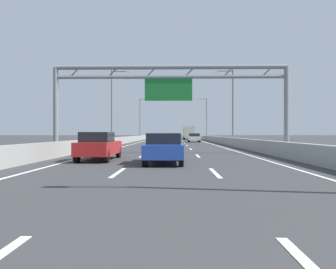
# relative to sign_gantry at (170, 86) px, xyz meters

# --- Properties ---
(ground_plane) EXTENTS (260.00, 260.00, 0.00)m
(ground_plane) POSITION_rel_sign_gantry_xyz_m (0.02, 76.20, -4.86)
(ground_plane) COLOR #38383A
(lane_dash_left_1) EXTENTS (0.16, 3.00, 0.01)m
(lane_dash_left_1) POSITION_rel_sign_gantry_xyz_m (-1.78, -11.30, -4.86)
(lane_dash_left_1) COLOR white
(lane_dash_left_1) RESTS_ON ground_plane
(lane_dash_left_2) EXTENTS (0.16, 3.00, 0.01)m
(lane_dash_left_2) POSITION_rel_sign_gantry_xyz_m (-1.78, -2.30, -4.86)
(lane_dash_left_2) COLOR white
(lane_dash_left_2) RESTS_ON ground_plane
(lane_dash_left_3) EXTENTS (0.16, 3.00, 0.01)m
(lane_dash_left_3) POSITION_rel_sign_gantry_xyz_m (-1.78, 6.70, -4.86)
(lane_dash_left_3) COLOR white
(lane_dash_left_3) RESTS_ON ground_plane
(lane_dash_left_4) EXTENTS (0.16, 3.00, 0.01)m
(lane_dash_left_4) POSITION_rel_sign_gantry_xyz_m (-1.78, 15.70, -4.86)
(lane_dash_left_4) COLOR white
(lane_dash_left_4) RESTS_ON ground_plane
(lane_dash_left_5) EXTENTS (0.16, 3.00, 0.01)m
(lane_dash_left_5) POSITION_rel_sign_gantry_xyz_m (-1.78, 24.70, -4.86)
(lane_dash_left_5) COLOR white
(lane_dash_left_5) RESTS_ON ground_plane
(lane_dash_left_6) EXTENTS (0.16, 3.00, 0.01)m
(lane_dash_left_6) POSITION_rel_sign_gantry_xyz_m (-1.78, 33.70, -4.86)
(lane_dash_left_6) COLOR white
(lane_dash_left_6) RESTS_ON ground_plane
(lane_dash_left_7) EXTENTS (0.16, 3.00, 0.01)m
(lane_dash_left_7) POSITION_rel_sign_gantry_xyz_m (-1.78, 42.70, -4.86)
(lane_dash_left_7) COLOR white
(lane_dash_left_7) RESTS_ON ground_plane
(lane_dash_left_8) EXTENTS (0.16, 3.00, 0.01)m
(lane_dash_left_8) POSITION_rel_sign_gantry_xyz_m (-1.78, 51.70, -4.86)
(lane_dash_left_8) COLOR white
(lane_dash_left_8) RESTS_ON ground_plane
(lane_dash_left_9) EXTENTS (0.16, 3.00, 0.01)m
(lane_dash_left_9) POSITION_rel_sign_gantry_xyz_m (-1.78, 60.70, -4.86)
(lane_dash_left_9) COLOR white
(lane_dash_left_9) RESTS_ON ground_plane
(lane_dash_left_10) EXTENTS (0.16, 3.00, 0.01)m
(lane_dash_left_10) POSITION_rel_sign_gantry_xyz_m (-1.78, 69.70, -4.86)
(lane_dash_left_10) COLOR white
(lane_dash_left_10) RESTS_ON ground_plane
(lane_dash_left_11) EXTENTS (0.16, 3.00, 0.01)m
(lane_dash_left_11) POSITION_rel_sign_gantry_xyz_m (-1.78, 78.70, -4.86)
(lane_dash_left_11) COLOR white
(lane_dash_left_11) RESTS_ON ground_plane
(lane_dash_left_12) EXTENTS (0.16, 3.00, 0.01)m
(lane_dash_left_12) POSITION_rel_sign_gantry_xyz_m (-1.78, 87.70, -4.86)
(lane_dash_left_12) COLOR white
(lane_dash_left_12) RESTS_ON ground_plane
(lane_dash_left_13) EXTENTS (0.16, 3.00, 0.01)m
(lane_dash_left_13) POSITION_rel_sign_gantry_xyz_m (-1.78, 96.70, -4.86)
(lane_dash_left_13) COLOR white
(lane_dash_left_13) RESTS_ON ground_plane
(lane_dash_left_14) EXTENTS (0.16, 3.00, 0.01)m
(lane_dash_left_14) POSITION_rel_sign_gantry_xyz_m (-1.78, 105.70, -4.86)
(lane_dash_left_14) COLOR white
(lane_dash_left_14) RESTS_ON ground_plane
(lane_dash_left_15) EXTENTS (0.16, 3.00, 0.01)m
(lane_dash_left_15) POSITION_rel_sign_gantry_xyz_m (-1.78, 114.70, -4.86)
(lane_dash_left_15) COLOR white
(lane_dash_left_15) RESTS_ON ground_plane
(lane_dash_left_16) EXTENTS (0.16, 3.00, 0.01)m
(lane_dash_left_16) POSITION_rel_sign_gantry_xyz_m (-1.78, 123.70, -4.86)
(lane_dash_left_16) COLOR white
(lane_dash_left_16) RESTS_ON ground_plane
(lane_dash_left_17) EXTENTS (0.16, 3.00, 0.01)m
(lane_dash_left_17) POSITION_rel_sign_gantry_xyz_m (-1.78, 132.70, -4.86)
(lane_dash_left_17) COLOR white
(lane_dash_left_17) RESTS_ON ground_plane
(lane_dash_right_1) EXTENTS (0.16, 3.00, 0.01)m
(lane_dash_right_1) POSITION_rel_sign_gantry_xyz_m (1.82, -11.30, -4.86)
(lane_dash_right_1) COLOR white
(lane_dash_right_1) RESTS_ON ground_plane
(lane_dash_right_2) EXTENTS (0.16, 3.00, 0.01)m
(lane_dash_right_2) POSITION_rel_sign_gantry_xyz_m (1.82, -2.30, -4.86)
(lane_dash_right_2) COLOR white
(lane_dash_right_2) RESTS_ON ground_plane
(lane_dash_right_3) EXTENTS (0.16, 3.00, 0.01)m
(lane_dash_right_3) POSITION_rel_sign_gantry_xyz_m (1.82, 6.70, -4.86)
(lane_dash_right_3) COLOR white
(lane_dash_right_3) RESTS_ON ground_plane
(lane_dash_right_4) EXTENTS (0.16, 3.00, 0.01)m
(lane_dash_right_4) POSITION_rel_sign_gantry_xyz_m (1.82, 15.70, -4.86)
(lane_dash_right_4) COLOR white
(lane_dash_right_4) RESTS_ON ground_plane
(lane_dash_right_5) EXTENTS (0.16, 3.00, 0.01)m
(lane_dash_right_5) POSITION_rel_sign_gantry_xyz_m (1.82, 24.70, -4.86)
(lane_dash_right_5) COLOR white
(lane_dash_right_5) RESTS_ON ground_plane
(lane_dash_right_6) EXTENTS (0.16, 3.00, 0.01)m
(lane_dash_right_6) POSITION_rel_sign_gantry_xyz_m (1.82, 33.70, -4.86)
(lane_dash_right_6) COLOR white
(lane_dash_right_6) RESTS_ON ground_plane
(lane_dash_right_7) EXTENTS (0.16, 3.00, 0.01)m
(lane_dash_right_7) POSITION_rel_sign_gantry_xyz_m (1.82, 42.70, -4.86)
(lane_dash_right_7) COLOR white
(lane_dash_right_7) RESTS_ON ground_plane
(lane_dash_right_8) EXTENTS (0.16, 3.00, 0.01)m
(lane_dash_right_8) POSITION_rel_sign_gantry_xyz_m (1.82, 51.70, -4.86)
(lane_dash_right_8) COLOR white
(lane_dash_right_8) RESTS_ON ground_plane
(lane_dash_right_9) EXTENTS (0.16, 3.00, 0.01)m
(lane_dash_right_9) POSITION_rel_sign_gantry_xyz_m (1.82, 60.70, -4.86)
(lane_dash_right_9) COLOR white
(lane_dash_right_9) RESTS_ON ground_plane
(lane_dash_right_10) EXTENTS (0.16, 3.00, 0.01)m
(lane_dash_right_10) POSITION_rel_sign_gantry_xyz_m (1.82, 69.70, -4.86)
(lane_dash_right_10) COLOR white
(lane_dash_right_10) RESTS_ON ground_plane
(lane_dash_right_11) EXTENTS (0.16, 3.00, 0.01)m
(lane_dash_right_11) POSITION_rel_sign_gantry_xyz_m (1.82, 78.70, -4.86)
(lane_dash_right_11) COLOR white
(lane_dash_right_11) RESTS_ON ground_plane
(lane_dash_right_12) EXTENTS (0.16, 3.00, 0.01)m
(lane_dash_right_12) POSITION_rel_sign_gantry_xyz_m (1.82, 87.70, -4.86)
(lane_dash_right_12) COLOR white
(lane_dash_right_12) RESTS_ON ground_plane
(lane_dash_right_13) EXTENTS (0.16, 3.00, 0.01)m
(lane_dash_right_13) POSITION_rel_sign_gantry_xyz_m (1.82, 96.70, -4.86)
(lane_dash_right_13) COLOR white
(lane_dash_right_13) RESTS_ON ground_plane
(lane_dash_right_14) EXTENTS (0.16, 3.00, 0.01)m
(lane_dash_right_14) POSITION_rel_sign_gantry_xyz_m (1.82, 105.70, -4.86)
(lane_dash_right_14) COLOR white
(lane_dash_right_14) RESTS_ON ground_plane
(lane_dash_right_15) EXTENTS (0.16, 3.00, 0.01)m
(lane_dash_right_15) POSITION_rel_sign_gantry_xyz_m (1.82, 114.70, -4.86)
(lane_dash_right_15) COLOR white
(lane_dash_right_15) RESTS_ON ground_plane
(lane_dash_right_16) EXTENTS (0.16, 3.00, 0.01)m
(lane_dash_right_16) POSITION_rel_sign_gantry_xyz_m (1.82, 123.70, -4.86)
(lane_dash_right_16) COLOR white
(lane_dash_right_16) RESTS_ON ground_plane
(lane_dash_right_17) EXTENTS (0.16, 3.00, 0.01)m
(lane_dash_right_17) POSITION_rel_sign_gantry_xyz_m (1.82, 132.70, -4.86)
(lane_dash_right_17) COLOR white
(lane_dash_right_17) RESTS_ON ground_plane
(edge_line_left) EXTENTS (0.16, 176.00, 0.01)m
(edge_line_left) POSITION_rel_sign_gantry_xyz_m (-5.23, 64.20, -4.86)
(edge_line_left) COLOR white
(edge_line_left) RESTS_ON ground_plane
(edge_line_right) EXTENTS (0.16, 176.00, 0.01)m
(edge_line_right) POSITION_rel_sign_gantry_xyz_m (5.27, 64.20, -4.86)
(edge_line_right) COLOR white
(edge_line_right) RESTS_ON ground_plane
(barrier_left) EXTENTS (0.45, 220.00, 0.95)m
(barrier_left) POSITION_rel_sign_gantry_xyz_m (-6.88, 86.20, -4.39)
(barrier_left) COLOR #9E9E99
(barrier_left) RESTS_ON ground_plane
(barrier_right) EXTENTS (0.45, 220.00, 0.95)m
(barrier_right) POSITION_rel_sign_gantry_xyz_m (6.92, 86.20, -4.39)
(barrier_right) COLOR #9E9E99
(barrier_right) RESTS_ON ground_plane
(sign_gantry) EXTENTS (16.91, 0.36, 6.36)m
(sign_gantry) POSITION_rel_sign_gantry_xyz_m (0.00, 0.00, 0.00)
(sign_gantry) COLOR gray
(sign_gantry) RESTS_ON ground_plane
(streetlamp_left_mid) EXTENTS (2.58, 0.28, 9.50)m
(streetlamp_left_mid) POSITION_rel_sign_gantry_xyz_m (-7.45, 18.11, 0.53)
(streetlamp_left_mid) COLOR slate
(streetlamp_left_mid) RESTS_ON ground_plane
(streetlamp_right_mid) EXTENTS (2.58, 0.28, 9.50)m
(streetlamp_right_mid) POSITION_rel_sign_gantry_xyz_m (7.48, 18.11, 0.53)
(streetlamp_right_mid) COLOR slate
(streetlamp_right_mid) RESTS_ON ground_plane
(streetlamp_left_far) EXTENTS (2.58, 0.28, 9.50)m
(streetlamp_left_far) POSITION_rel_sign_gantry_xyz_m (-7.45, 52.04, 0.53)
(streetlamp_left_far) COLOR slate
(streetlamp_left_far) RESTS_ON ground_plane
(streetlamp_right_far) EXTENTS (2.58, 0.28, 9.50)m
(streetlamp_right_far) POSITION_rel_sign_gantry_xyz_m (7.48, 52.04, 0.53)
(streetlamp_right_far) COLOR slate
(streetlamp_right_far) RESTS_ON ground_plane
(white_car) EXTENTS (1.89, 4.47, 1.43)m
(white_car) POSITION_rel_sign_gantry_xyz_m (3.51, 30.15, -4.12)
(white_car) COLOR silver
(white_car) RESTS_ON ground_plane
(silver_car) EXTENTS (1.71, 4.10, 1.44)m
(silver_car) POSITION_rel_sign_gantry_xyz_m (-3.44, 65.88, -4.12)
(silver_car) COLOR #A8ADB2
(silver_car) RESTS_ON ground_plane
(orange_car) EXTENTS (1.77, 4.57, 1.46)m
(orange_car) POSITION_rel_sign_gantry_xyz_m (0.10, 64.49, -4.11)
(orange_car) COLOR orange
(orange_car) RESTS_ON ground_plane
(red_car) EXTENTS (1.70, 4.54, 1.53)m
(red_car) POSITION_rel_sign_gantry_xyz_m (-3.79, -5.68, -4.09)
(red_car) COLOR red
(red_car) RESTS_ON ground_plane
(blue_car) EXTENTS (1.81, 4.28, 1.47)m
(blue_car) POSITION_rel_sign_gantry_xyz_m (-0.19, -7.50, -4.10)
(blue_car) COLOR #2347AD
(blue_car) RESTS_ON ground_plane
(box_truck) EXTENTS (2.44, 8.56, 3.01)m
(box_truck) POSITION_rel_sign_gantry_xyz_m (3.64, 53.11, -3.20)
(box_truck) COLOR silver
(box_truck) RESTS_ON ground_plane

